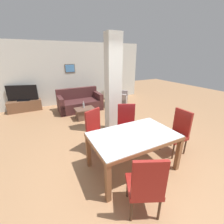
{
  "coord_description": "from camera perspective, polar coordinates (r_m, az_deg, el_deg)",
  "views": [
    {
      "loc": [
        -1.5,
        -2.01,
        2.16
      ],
      "look_at": [
        0.0,
        0.88,
        0.91
      ],
      "focal_mm": 24.0,
      "sensor_mm": 36.0,
      "label": 1
    }
  ],
  "objects": [
    {
      "name": "ground_plane",
      "position": [
        3.31,
        7.53,
        -20.01
      ],
      "size": [
        18.0,
        18.0,
        0.0
      ],
      "primitive_type": "plane",
      "color": "#A77A52"
    },
    {
      "name": "back_wall",
      "position": [
        7.24,
        -15.76,
        13.78
      ],
      "size": [
        7.2,
        0.09,
        2.7
      ],
      "color": "silver",
      "rests_on": "ground_plane"
    },
    {
      "name": "divider_pillar",
      "position": [
        4.17,
        0.44,
        9.75
      ],
      "size": [
        0.4,
        0.29,
        2.7
      ],
      "color": "silver",
      "rests_on": "ground_plane"
    },
    {
      "name": "dining_table",
      "position": [
        2.95,
        8.1,
        -10.99
      ],
      "size": [
        1.62,
        1.0,
        0.76
      ],
      "color": "brown",
      "rests_on": "ground_plane"
    },
    {
      "name": "dining_chair_far_right",
      "position": [
        3.81,
        5.55,
        -4.43
      ],
      "size": [
        0.61,
        0.61,
        1.02
      ],
      "rotation": [
        0.0,
        0.0,
        2.71
      ],
      "color": "maroon",
      "rests_on": "ground_plane"
    },
    {
      "name": "dining_chair_near_left",
      "position": [
        2.27,
        12.63,
        -25.39
      ],
      "size": [
        0.61,
        0.61,
        1.02
      ],
      "rotation": [
        0.0,
        0.0,
        -0.44
      ],
      "color": "maroon",
      "rests_on": "ground_plane"
    },
    {
      "name": "dining_chair_far_left",
      "position": [
        3.47,
        -5.73,
        -7.08
      ],
      "size": [
        0.61,
        0.61,
        1.02
      ],
      "rotation": [
        0.0,
        0.0,
        -2.7
      ],
      "color": "maroon",
      "rests_on": "ground_plane"
    },
    {
      "name": "dining_chair_head_right",
      "position": [
        3.76,
        23.63,
        -6.6
      ],
      "size": [
        0.46,
        0.46,
        1.02
      ],
      "rotation": [
        0.0,
        0.0,
        1.57
      ],
      "color": "maroon",
      "rests_on": "ground_plane"
    },
    {
      "name": "sofa",
      "position": [
        6.36,
        -12.17,
        3.4
      ],
      "size": [
        1.7,
        0.92,
        0.87
      ],
      "rotation": [
        0.0,
        0.0,
        3.14
      ],
      "color": "#4C2626",
      "rests_on": "ground_plane"
    },
    {
      "name": "armchair",
      "position": [
        6.75,
        1.69,
        4.81
      ],
      "size": [
        1.23,
        1.24,
        0.82
      ],
      "rotation": [
        0.0,
        0.0,
        4.06
      ],
      "color": "gray",
      "rests_on": "ground_plane"
    },
    {
      "name": "coffee_table",
      "position": [
        5.47,
        -10.26,
        -0.44
      ],
      "size": [
        0.68,
        0.49,
        0.38
      ],
      "color": "brown",
      "rests_on": "ground_plane"
    },
    {
      "name": "bottle",
      "position": [
        5.45,
        -10.74,
        2.56
      ],
      "size": [
        0.06,
        0.06,
        0.24
      ],
      "color": "#B2B7BC",
      "rests_on": "coffee_table"
    },
    {
      "name": "tv_stand",
      "position": [
        7.05,
        -30.19,
        2.05
      ],
      "size": [
        1.23,
        0.4,
        0.44
      ],
      "color": "brown",
      "rests_on": "ground_plane"
    },
    {
      "name": "tv_screen",
      "position": [
        6.92,
        -30.98,
        6.14
      ],
      "size": [
        1.09,
        0.39,
        0.62
      ],
      "rotation": [
        0.0,
        0.0,
        2.84
      ],
      "color": "black",
      "rests_on": "tv_stand"
    },
    {
      "name": "floor_lamp",
      "position": [
        7.45,
        1.64,
        15.6
      ],
      "size": [
        0.31,
        0.31,
        1.75
      ],
      "color": "#B7B7BC",
      "rests_on": "ground_plane"
    }
  ]
}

